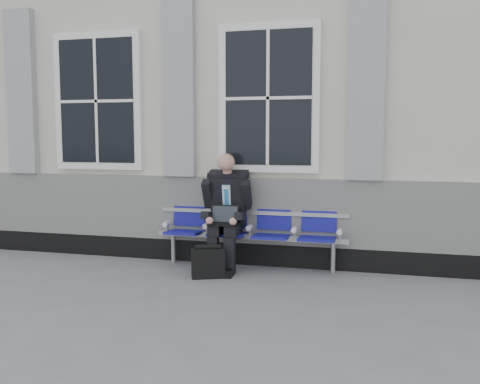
# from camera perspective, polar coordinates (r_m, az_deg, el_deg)

# --- Properties ---
(ground) EXTENTS (70.00, 70.00, 0.00)m
(ground) POSITION_cam_1_polar(r_m,az_deg,el_deg) (6.07, -3.20, -10.86)
(ground) COLOR slate
(ground) RESTS_ON ground
(station_building) EXTENTS (14.40, 4.40, 4.49)m
(station_building) POSITION_cam_1_polar(r_m,az_deg,el_deg) (9.19, 3.40, 8.91)
(station_building) COLOR beige
(station_building) RESTS_ON ground
(bench) EXTENTS (2.60, 0.47, 0.91)m
(bench) POSITION_cam_1_polar(r_m,az_deg,el_deg) (7.15, 1.13, -3.71)
(bench) COLOR #9EA0A3
(bench) RESTS_ON ground
(businessman) EXTENTS (0.65, 0.87, 1.53)m
(businessman) POSITION_cam_1_polar(r_m,az_deg,el_deg) (7.05, -1.45, -1.70)
(businessman) COLOR black
(businessman) RESTS_ON ground
(briefcase) EXTENTS (0.44, 0.32, 0.42)m
(briefcase) POSITION_cam_1_polar(r_m,az_deg,el_deg) (6.70, -3.43, -7.51)
(briefcase) COLOR black
(briefcase) RESTS_ON ground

